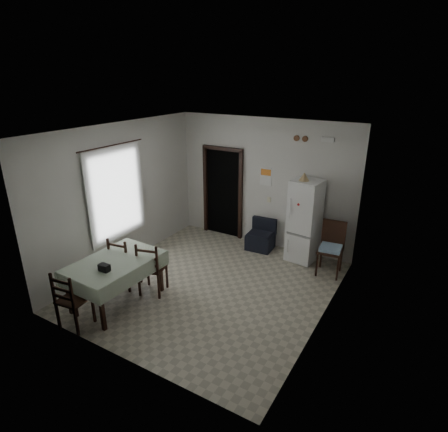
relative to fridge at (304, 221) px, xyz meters
name	(u,v)px	position (x,y,z in m)	size (l,w,h in m)	color
ground	(211,286)	(-1.10, -1.93, -0.88)	(4.50, 4.50, 0.00)	#A8A089
ceiling	(208,130)	(-1.10, -1.93, 2.02)	(4.20, 4.50, 0.02)	white
wall_back	(264,184)	(-1.10, 0.32, 0.57)	(4.20, 0.02, 2.90)	silver
wall_front	(114,268)	(-1.10, -4.18, 0.57)	(4.20, 0.02, 2.90)	silver
wall_left	(122,195)	(-3.20, -1.93, 0.57)	(0.02, 4.50, 2.90)	silver
wall_right	(328,240)	(1.00, -1.93, 0.57)	(0.02, 4.50, 2.90)	silver
doorway	(228,191)	(-2.15, 0.52, 0.18)	(1.06, 0.52, 2.22)	black
window_recess	(112,193)	(-3.25, -2.13, 0.67)	(0.10, 1.20, 1.60)	silver
curtain	(117,194)	(-3.14, -2.13, 0.67)	(0.02, 1.45, 1.85)	silver
curtain_rod	(112,145)	(-3.13, -2.13, 1.62)	(0.02, 0.02, 1.60)	black
calendar	(266,177)	(-1.05, 0.31, 0.74)	(0.28, 0.02, 0.40)	white
calendar_image	(266,172)	(-1.05, 0.30, 0.84)	(0.24, 0.01, 0.14)	orange
light_switch	(269,200)	(-0.95, 0.31, 0.22)	(0.08, 0.02, 0.12)	beige
vent_left	(297,138)	(-0.40, 0.30, 1.64)	(0.12, 0.12, 0.03)	brown
vent_right	(305,139)	(-0.22, 0.30, 1.64)	(0.12, 0.12, 0.03)	brown
emergency_light	(328,140)	(0.25, 0.28, 1.67)	(0.25, 0.07, 0.09)	white
fridge	(304,221)	(0.00, 0.00, 0.00)	(0.57, 0.57, 1.76)	white
tan_cone	(304,177)	(-0.06, -0.06, 0.96)	(0.20, 0.20, 0.17)	tan
navy_seat	(260,235)	(-0.99, 0.00, -0.54)	(0.57, 0.55, 0.69)	black
corner_chair	(331,249)	(0.68, -0.34, -0.34)	(0.46, 0.46, 1.07)	black
dining_table	(117,281)	(-2.22, -3.19, -0.48)	(1.02, 1.55, 0.81)	#9EAE95
black_bag	(104,268)	(-2.09, -3.52, -0.01)	(0.18, 0.11, 0.12)	black
dining_chair_far_left	(125,261)	(-2.48, -2.71, -0.37)	(0.44, 0.44, 1.02)	black
dining_chair_far_right	(152,267)	(-1.89, -2.63, -0.37)	(0.44, 0.44, 1.02)	black
dining_chair_near_head	(74,299)	(-2.28, -4.02, -0.38)	(0.43, 0.43, 1.00)	black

